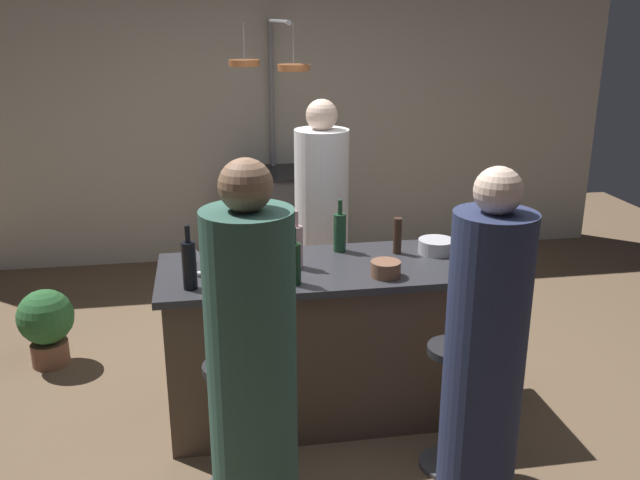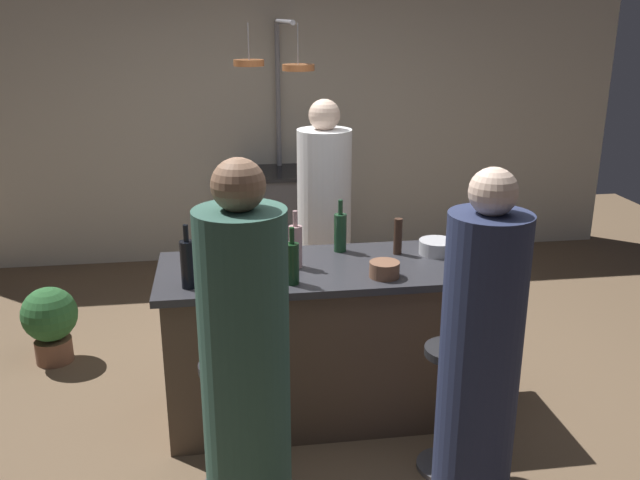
# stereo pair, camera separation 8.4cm
# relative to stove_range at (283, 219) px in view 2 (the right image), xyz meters

# --- Properties ---
(ground_plane) EXTENTS (9.00, 9.00, 0.00)m
(ground_plane) POSITION_rel_stove_range_xyz_m (0.00, -2.45, -0.45)
(ground_plane) COLOR brown
(back_wall) EXTENTS (6.40, 0.16, 2.60)m
(back_wall) POSITION_rel_stove_range_xyz_m (0.00, 0.40, 0.85)
(back_wall) COLOR beige
(back_wall) RESTS_ON ground_plane
(kitchen_island) EXTENTS (1.80, 0.72, 0.90)m
(kitchen_island) POSITION_rel_stove_range_xyz_m (0.00, -2.45, 0.01)
(kitchen_island) COLOR brown
(kitchen_island) RESTS_ON ground_plane
(stove_range) EXTENTS (0.80, 0.64, 0.89)m
(stove_range) POSITION_rel_stove_range_xyz_m (0.00, 0.00, 0.00)
(stove_range) COLOR #47474C
(stove_range) RESTS_ON ground_plane
(chef) EXTENTS (0.36, 0.36, 1.69)m
(chef) POSITION_rel_stove_range_xyz_m (0.14, -1.56, 0.34)
(chef) COLOR white
(chef) RESTS_ON ground_plane
(bar_stool_left) EXTENTS (0.28, 0.28, 0.68)m
(bar_stool_left) POSITION_rel_stove_range_xyz_m (-0.55, -3.07, -0.07)
(bar_stool_left) COLOR #4C4C51
(bar_stool_left) RESTS_ON ground_plane
(guest_left) EXTENTS (0.36, 0.36, 1.71)m
(guest_left) POSITION_rel_stove_range_xyz_m (-0.47, -3.44, 0.35)
(guest_left) COLOR #33594C
(guest_left) RESTS_ON ground_plane
(bar_stool_right) EXTENTS (0.28, 0.28, 0.68)m
(bar_stool_right) POSITION_rel_stove_range_xyz_m (0.53, -3.07, -0.07)
(bar_stool_right) COLOR #4C4C51
(bar_stool_right) RESTS_ON ground_plane
(guest_right) EXTENTS (0.35, 0.35, 1.64)m
(guest_right) POSITION_rel_stove_range_xyz_m (0.52, -3.42, 0.31)
(guest_right) COLOR #262D4C
(guest_right) RESTS_ON ground_plane
(overhead_pot_rack) EXTENTS (0.58, 1.30, 2.17)m
(overhead_pot_rack) POSITION_rel_stove_range_xyz_m (-0.05, -0.35, 1.15)
(overhead_pot_rack) COLOR gray
(overhead_pot_rack) RESTS_ON ground_plane
(potted_plant) EXTENTS (0.36, 0.36, 0.52)m
(potted_plant) POSITION_rel_stove_range_xyz_m (-1.69, -1.59, -0.15)
(potted_plant) COLOR brown
(potted_plant) RESTS_ON ground_plane
(pepper_mill) EXTENTS (0.05, 0.05, 0.21)m
(pepper_mill) POSITION_rel_stove_range_xyz_m (0.45, -2.31, 0.56)
(pepper_mill) COLOR #382319
(pepper_mill) RESTS_ON kitchen_island
(wine_bottle_red) EXTENTS (0.07, 0.07, 0.30)m
(wine_bottle_red) POSITION_rel_stove_range_xyz_m (-0.20, -2.68, 0.57)
(wine_bottle_red) COLOR #143319
(wine_bottle_red) RESTS_ON kitchen_island
(wine_bottle_green) EXTENTS (0.07, 0.07, 0.31)m
(wine_bottle_green) POSITION_rel_stove_range_xyz_m (0.13, -2.22, 0.57)
(wine_bottle_green) COLOR #193D23
(wine_bottle_green) RESTS_ON kitchen_island
(wine_bottle_dark) EXTENTS (0.07, 0.07, 0.33)m
(wine_bottle_dark) POSITION_rel_stove_range_xyz_m (-0.72, -2.66, 0.58)
(wine_bottle_dark) COLOR black
(wine_bottle_dark) RESTS_ON kitchen_island
(wine_bottle_rose) EXTENTS (0.07, 0.07, 0.32)m
(wine_bottle_rose) POSITION_rel_stove_range_xyz_m (-0.15, -2.44, 0.58)
(wine_bottle_rose) COLOR #B78C8E
(wine_bottle_rose) RESTS_ON kitchen_island
(wine_glass_by_chef) EXTENTS (0.07, 0.07, 0.15)m
(wine_glass_by_chef) POSITION_rel_stove_range_xyz_m (-0.39, -2.44, 0.56)
(wine_glass_by_chef) COLOR silver
(wine_glass_by_chef) RESTS_ON kitchen_island
(wine_glass_near_right_guest) EXTENTS (0.07, 0.07, 0.15)m
(wine_glass_near_right_guest) POSITION_rel_stove_range_xyz_m (-0.69, -2.46, 0.56)
(wine_glass_near_right_guest) COLOR silver
(wine_glass_near_right_guest) RESTS_ON kitchen_island
(mixing_bowl_wooden) EXTENTS (0.16, 0.16, 0.08)m
(mixing_bowl_wooden) POSITION_rel_stove_range_xyz_m (0.29, -2.66, 0.49)
(mixing_bowl_wooden) COLOR brown
(mixing_bowl_wooden) RESTS_ON kitchen_island
(mixing_bowl_steel) EXTENTS (0.21, 0.21, 0.08)m
(mixing_bowl_steel) POSITION_rel_stove_range_xyz_m (0.67, -2.34, 0.49)
(mixing_bowl_steel) COLOR #B7B7BC
(mixing_bowl_steel) RESTS_ON kitchen_island
(mixing_bowl_ceramic) EXTENTS (0.16, 0.16, 0.07)m
(mixing_bowl_ceramic) POSITION_rel_stove_range_xyz_m (-0.29, -2.26, 0.49)
(mixing_bowl_ceramic) COLOR silver
(mixing_bowl_ceramic) RESTS_ON kitchen_island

